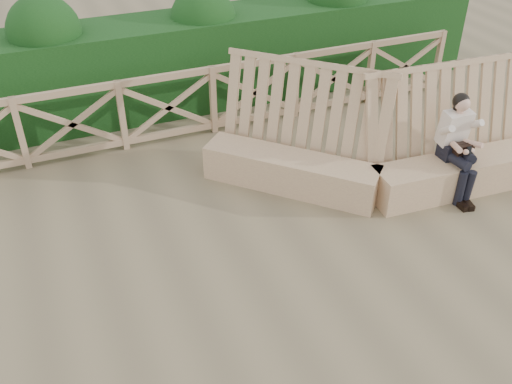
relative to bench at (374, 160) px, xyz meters
name	(u,v)px	position (x,y,z in m)	size (l,w,h in m)	color
ground	(257,281)	(-2.19, -1.17, -0.41)	(60.00, 60.00, 0.00)	brown
bench	(374,160)	(0.00, 0.00, 0.00)	(4.26, 2.46, 1.62)	#9E775A
woman	(458,142)	(0.90, -0.51, 0.35)	(0.38, 0.80, 1.39)	black
guardrail	(168,107)	(-2.19, 2.33, 0.14)	(10.10, 0.09, 1.10)	#937155
hedge	(148,68)	(-2.19, 3.53, 0.34)	(12.00, 1.20, 1.50)	black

